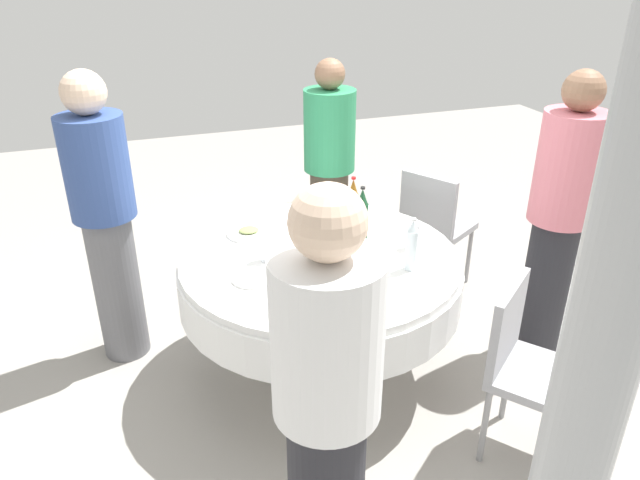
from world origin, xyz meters
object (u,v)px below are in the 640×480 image
(wine_glass_west, at_px, (337,232))
(person_front, at_px, (327,415))
(wine_glass_far, at_px, (294,250))
(chair_south, at_px, (525,359))
(wine_glass_south, at_px, (266,241))
(chair_far, at_px, (433,221))
(wine_glass_outer, at_px, (413,231))
(person_rear, at_px, (559,216))
(bottle_amber_front, at_px, (353,207))
(person_west, at_px, (105,218))
(plate_north, at_px, (249,232))
(plate_near, at_px, (252,278))
(dining_table, at_px, (320,279))
(person_mid, at_px, (329,173))
(bottle_clear_mid, at_px, (412,246))
(bottle_dark_green_rear, at_px, (362,215))

(wine_glass_west, height_order, person_front, person_front)
(wine_glass_far, xyz_separation_m, chair_south, (0.85, -0.77, -0.32))
(wine_glass_south, xyz_separation_m, chair_far, (1.30, 0.57, -0.34))
(wine_glass_outer, bearing_deg, chair_far, 52.33)
(person_rear, bearing_deg, bottle_amber_front, -102.89)
(person_west, bearing_deg, wine_glass_far, -98.60)
(wine_glass_south, xyz_separation_m, plate_north, (-0.02, 0.34, -0.10))
(wine_glass_south, bearing_deg, chair_south, -42.91)
(person_rear, bearing_deg, plate_near, -83.16)
(plate_near, distance_m, plate_north, 0.51)
(dining_table, relative_size, plate_north, 6.10)
(dining_table, distance_m, person_mid, 1.06)
(person_front, distance_m, chair_far, 2.37)
(plate_north, bearing_deg, bottle_clear_mid, -44.41)
(bottle_amber_front, bearing_deg, plate_near, -152.72)
(dining_table, distance_m, bottle_clear_mid, 0.55)
(plate_north, height_order, person_mid, person_mid)
(person_front, distance_m, chair_south, 1.21)
(person_west, height_order, chair_far, person_west)
(person_mid, height_order, chair_south, person_mid)
(bottle_clear_mid, relative_size, person_west, 0.17)
(bottle_clear_mid, xyz_separation_m, chair_south, (0.30, -0.57, -0.35))
(wine_glass_outer, height_order, wine_glass_far, same)
(chair_far, bearing_deg, bottle_clear_mid, -66.40)
(wine_glass_outer, distance_m, plate_north, 0.91)
(plate_near, distance_m, person_rear, 1.70)
(dining_table, xyz_separation_m, bottle_dark_green_rear, (0.28, 0.10, 0.29))
(wine_glass_south, bearing_deg, plate_north, 92.67)
(wine_glass_far, relative_size, person_rear, 0.08)
(bottle_amber_front, bearing_deg, bottle_clear_mid, -77.64)
(person_west, relative_size, chair_south, 1.91)
(bottle_clear_mid, relative_size, wine_glass_south, 1.84)
(dining_table, xyz_separation_m, plate_near, (-0.40, -0.13, 0.15))
(plate_near, bearing_deg, wine_glass_far, 10.21)
(person_mid, relative_size, person_front, 0.96)
(person_front, bearing_deg, bottle_clear_mid, -111.12)
(wine_glass_south, height_order, person_front, person_front)
(person_rear, bearing_deg, wine_glass_outer, -90.31)
(wine_glass_south, xyz_separation_m, person_west, (-0.76, 0.52, 0.02))
(bottle_amber_front, relative_size, plate_near, 1.63)
(wine_glass_outer, distance_m, chair_far, 0.92)
(wine_glass_west, relative_size, person_rear, 0.10)
(person_rear, xyz_separation_m, person_west, (-2.34, 0.78, 0.01))
(dining_table, xyz_separation_m, person_mid, (0.40, 0.96, 0.22))
(plate_near, height_order, chair_far, chair_far)
(person_rear, bearing_deg, person_front, -49.03)
(wine_glass_outer, bearing_deg, wine_glass_south, 171.75)
(person_west, bearing_deg, plate_north, -76.05)
(bottle_dark_green_rear, relative_size, wine_glass_west, 1.89)
(wine_glass_west, xyz_separation_m, person_rear, (1.20, -0.24, 0.01))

